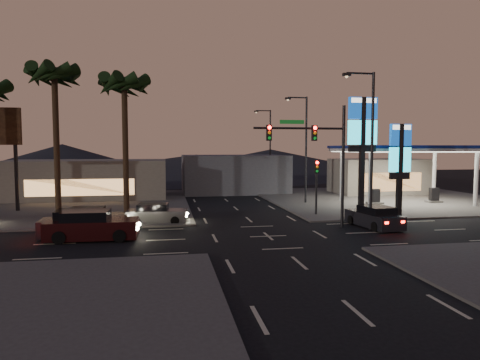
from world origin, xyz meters
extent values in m
plane|color=black|center=(0.00, 0.00, 0.00)|extent=(140.00, 140.00, 0.00)
cube|color=#47443F|center=(16.00, 16.00, 0.06)|extent=(24.00, 24.00, 0.12)
cube|color=#47443F|center=(-16.00, 16.00, 0.06)|extent=(24.00, 24.00, 0.12)
cylinder|color=silver|center=(11.00, 9.00, 2.50)|extent=(0.36, 0.36, 5.00)
cylinder|color=silver|center=(21.00, 9.00, 2.50)|extent=(0.36, 0.36, 5.00)
cylinder|color=silver|center=(11.00, 15.00, 2.50)|extent=(0.36, 0.36, 5.00)
cylinder|color=silver|center=(21.00, 15.00, 2.50)|extent=(0.36, 0.36, 5.00)
cube|color=silver|center=(16.00, 12.00, 5.20)|extent=(12.00, 8.00, 0.50)
cube|color=white|center=(16.00, 12.00, 4.90)|extent=(11.60, 7.60, 0.06)
cube|color=navy|center=(16.00, 12.00, 5.35)|extent=(12.20, 8.20, 0.25)
cube|color=black|center=(13.00, 12.00, 0.80)|extent=(0.80, 0.50, 1.40)
cube|color=black|center=(19.00, 12.00, 0.80)|extent=(0.80, 0.50, 1.40)
cube|color=#726B5B|center=(18.00, 21.00, 2.00)|extent=(10.00, 6.00, 4.00)
cube|color=black|center=(8.50, 5.50, 4.50)|extent=(0.35, 0.35, 9.00)
cube|color=navy|center=(8.50, 5.50, 8.20)|extent=(2.20, 0.30, 1.60)
cube|color=white|center=(8.50, 5.50, 8.75)|extent=(1.98, 0.32, 0.35)
cube|color=#18D1EC|center=(8.50, 5.50, 6.40)|extent=(2.20, 0.30, 1.80)
cube|color=black|center=(8.50, 5.50, 5.20)|extent=(2.09, 0.28, 0.50)
cube|color=black|center=(11.00, 4.50, 3.50)|extent=(0.35, 0.35, 7.00)
cube|color=navy|center=(11.00, 4.50, 6.20)|extent=(1.60, 0.30, 1.60)
cube|color=white|center=(11.00, 4.50, 6.75)|extent=(1.44, 0.32, 0.35)
cube|color=#18D1EC|center=(11.00, 4.50, 4.40)|extent=(1.60, 0.30, 1.80)
cube|color=black|center=(11.00, 4.50, 3.20)|extent=(1.52, 0.28, 0.50)
cylinder|color=black|center=(5.50, 2.00, 4.00)|extent=(0.20, 0.20, 8.00)
cylinder|color=black|center=(2.50, 2.00, 6.50)|extent=(6.00, 0.14, 0.14)
cube|color=#0C3F14|center=(2.00, 2.00, 6.90)|extent=(1.60, 0.05, 0.25)
cube|color=black|center=(3.50, 2.00, 6.20)|extent=(0.32, 0.25, 1.00)
sphere|color=#FF0C07|center=(3.50, 1.85, 6.53)|extent=(0.22, 0.22, 0.22)
sphere|color=orange|center=(3.50, 1.85, 6.20)|extent=(0.20, 0.20, 0.20)
sphere|color=#0CB226|center=(3.50, 1.85, 5.87)|extent=(0.20, 0.20, 0.20)
cube|color=black|center=(0.50, 2.00, 6.20)|extent=(0.32, 0.25, 1.00)
sphere|color=#FF0C07|center=(0.50, 1.85, 6.53)|extent=(0.22, 0.22, 0.22)
sphere|color=orange|center=(0.50, 1.85, 6.20)|extent=(0.20, 0.20, 0.20)
sphere|color=#0CB226|center=(0.50, 1.85, 5.87)|extent=(0.20, 0.20, 0.20)
cylinder|color=black|center=(5.50, 7.00, 2.00)|extent=(0.16, 0.16, 4.00)
cube|color=black|center=(5.50, 7.00, 3.80)|extent=(0.32, 0.25, 1.00)
sphere|color=#FF0C07|center=(5.50, 6.85, 4.13)|extent=(0.22, 0.22, 0.22)
sphere|color=orange|center=(5.50, 6.85, 3.80)|extent=(0.20, 0.20, 0.20)
sphere|color=#0CB226|center=(5.50, 6.85, 3.47)|extent=(0.20, 0.20, 0.20)
cylinder|color=black|center=(7.00, 1.00, 5.00)|extent=(0.18, 0.18, 10.00)
cylinder|color=black|center=(6.10, 1.00, 9.90)|extent=(1.80, 0.12, 0.12)
cube|color=black|center=(5.20, 1.00, 9.80)|extent=(0.50, 0.25, 0.18)
sphere|color=#FFCC8C|center=(5.20, 1.00, 9.68)|extent=(0.20, 0.20, 0.20)
cylinder|color=black|center=(7.00, 14.00, 5.00)|extent=(0.18, 0.18, 10.00)
cylinder|color=black|center=(6.10, 14.00, 9.90)|extent=(1.80, 0.12, 0.12)
cube|color=black|center=(5.20, 14.00, 9.80)|extent=(0.50, 0.25, 0.18)
sphere|color=#FFCC8C|center=(5.20, 14.00, 9.68)|extent=(0.20, 0.20, 0.20)
cylinder|color=black|center=(7.00, 28.00, 5.00)|extent=(0.18, 0.18, 10.00)
cylinder|color=black|center=(6.10, 28.00, 9.90)|extent=(1.80, 0.12, 0.12)
cube|color=black|center=(5.20, 28.00, 9.80)|extent=(0.50, 0.25, 0.18)
sphere|color=#FFCC8C|center=(5.20, 28.00, 9.68)|extent=(0.20, 0.20, 0.20)
cylinder|color=black|center=(-9.00, 9.50, 5.10)|extent=(0.44, 0.44, 10.20)
sphere|color=black|center=(-9.00, 9.50, 10.20)|extent=(0.90, 0.90, 0.90)
cone|color=black|center=(-7.70, 9.50, 9.90)|extent=(0.90, 2.74, 1.91)
cone|color=black|center=(-8.08, 10.42, 9.90)|extent=(2.57, 2.57, 1.91)
cone|color=black|center=(-9.00, 10.80, 9.90)|extent=(2.74, 0.90, 1.91)
cone|color=black|center=(-9.92, 10.42, 9.90)|extent=(2.57, 2.57, 1.91)
cone|color=black|center=(-10.30, 9.50, 9.90)|extent=(0.90, 2.74, 1.91)
cone|color=black|center=(-9.92, 8.58, 9.90)|extent=(2.57, 2.57, 1.91)
cone|color=black|center=(-9.00, 8.20, 9.90)|extent=(2.74, 0.90, 1.91)
cone|color=black|center=(-8.08, 8.58, 9.90)|extent=(2.57, 2.57, 1.91)
cylinder|color=black|center=(-14.00, 9.50, 5.40)|extent=(0.44, 0.44, 10.80)
sphere|color=black|center=(-14.00, 9.50, 10.80)|extent=(0.90, 0.90, 0.90)
cone|color=black|center=(-12.70, 9.50, 10.50)|extent=(0.90, 2.74, 1.91)
cone|color=black|center=(-13.08, 10.42, 10.50)|extent=(2.57, 2.57, 1.91)
cone|color=black|center=(-14.00, 10.80, 10.50)|extent=(2.74, 0.90, 1.91)
cone|color=black|center=(-14.92, 10.42, 10.50)|extent=(2.57, 2.57, 1.91)
cone|color=black|center=(-15.30, 9.50, 10.50)|extent=(0.90, 2.74, 1.91)
cone|color=black|center=(-14.92, 8.58, 10.50)|extent=(2.57, 2.57, 1.91)
cone|color=black|center=(-14.00, 8.20, 10.50)|extent=(2.74, 0.90, 1.91)
cone|color=black|center=(-13.08, 8.58, 10.50)|extent=(2.57, 2.57, 1.91)
cone|color=black|center=(-17.70, 9.50, 9.30)|extent=(0.90, 2.74, 1.91)
cone|color=black|center=(-18.08, 10.42, 9.30)|extent=(2.57, 2.57, 1.91)
cylinder|color=black|center=(-18.00, 13.00, 3.00)|extent=(0.30, 0.30, 6.00)
cube|color=#726B5B|center=(-14.00, 22.00, 2.00)|extent=(16.00, 8.00, 4.00)
cube|color=#4C4C51|center=(2.00, 26.00, 2.20)|extent=(12.00, 9.00, 4.40)
cone|color=black|center=(-25.00, 60.00, 3.00)|extent=(40.00, 40.00, 6.00)
cone|color=black|center=(15.00, 60.00, 2.50)|extent=(50.00, 50.00, 5.00)
cone|color=black|center=(0.00, 60.00, 2.00)|extent=(60.00, 60.00, 4.00)
cube|color=black|center=(-10.75, 1.73, 0.61)|extent=(4.96, 2.27, 1.00)
cube|color=black|center=(-11.08, 1.71, 1.27)|extent=(2.52, 1.99, 0.72)
cylinder|color=black|center=(-9.24, 2.74, 0.35)|extent=(0.72, 0.30, 0.71)
cylinder|color=black|center=(-9.15, 0.85, 0.35)|extent=(0.72, 0.30, 0.71)
cylinder|color=black|center=(-12.34, 2.60, 0.35)|extent=(0.72, 0.30, 0.71)
cylinder|color=black|center=(-12.25, 0.71, 0.35)|extent=(0.72, 0.30, 0.71)
sphere|color=#FFF2BF|center=(-8.34, 2.50, 0.69)|extent=(0.24, 0.24, 0.24)
sphere|color=#FFF2BF|center=(-8.28, 1.17, 0.69)|extent=(0.24, 0.24, 0.24)
cube|color=#FF140A|center=(-13.21, 2.28, 0.78)|extent=(0.10, 0.28, 0.16)
cube|color=#FF140A|center=(-13.15, 0.95, 0.78)|extent=(0.10, 0.28, 0.16)
cube|color=black|center=(-10.12, 0.82, 0.63)|extent=(5.07, 2.22, 1.03)
cube|color=black|center=(-10.46, 0.82, 1.31)|extent=(2.55, 1.99, 0.74)
cylinder|color=black|center=(-8.50, 1.75, 0.37)|extent=(0.74, 0.29, 0.73)
cylinder|color=black|center=(-8.54, -0.19, 0.37)|extent=(0.74, 0.29, 0.73)
cylinder|color=black|center=(-11.70, 1.82, 0.37)|extent=(0.74, 0.29, 0.73)
cylinder|color=black|center=(-11.74, -0.12, 0.37)|extent=(0.74, 0.29, 0.73)
sphere|color=#FFF2BF|center=(-7.59, 1.45, 0.71)|extent=(0.25, 0.25, 0.25)
sphere|color=#FFF2BF|center=(-7.62, 0.08, 0.71)|extent=(0.25, 0.25, 0.25)
cube|color=#FF140A|center=(-12.62, 1.56, 0.80)|extent=(0.10, 0.29, 0.16)
cube|color=#FF140A|center=(-12.64, 0.19, 0.80)|extent=(0.10, 0.29, 0.16)
cube|color=#535456|center=(-6.60, 5.71, 0.51)|extent=(4.23, 2.12, 0.83)
cube|color=black|center=(-6.87, 5.74, 1.06)|extent=(2.19, 1.77, 0.60)
cylinder|color=black|center=(-5.23, 6.36, 0.30)|extent=(0.61, 0.28, 0.59)
cylinder|color=black|center=(-5.39, 4.79, 0.30)|extent=(0.61, 0.28, 0.59)
cylinder|color=black|center=(-7.81, 6.62, 0.30)|extent=(0.61, 0.28, 0.59)
cylinder|color=black|center=(-7.97, 5.06, 0.30)|extent=(0.61, 0.28, 0.59)
sphere|color=#FFF2BF|center=(-4.51, 6.05, 0.57)|extent=(0.20, 0.20, 0.20)
sphere|color=#FFF2BF|center=(-4.63, 4.95, 0.57)|extent=(0.20, 0.20, 0.20)
cube|color=#FF140A|center=(-8.57, 6.47, 0.65)|extent=(0.10, 0.24, 0.13)
cube|color=#FF140A|center=(-8.68, 5.36, 0.65)|extent=(0.10, 0.24, 0.13)
cube|color=black|center=(-10.73, 4.27, 0.52)|extent=(4.21, 1.84, 0.85)
cube|color=black|center=(-11.02, 4.28, 1.09)|extent=(2.12, 1.66, 0.62)
cylinder|color=black|center=(-9.39, 5.05, 0.30)|extent=(0.61, 0.24, 0.61)
cylinder|color=black|center=(-9.42, 3.44, 0.30)|extent=(0.61, 0.24, 0.61)
cylinder|color=black|center=(-12.05, 5.11, 0.30)|extent=(0.61, 0.24, 0.61)
cylinder|color=black|center=(-12.08, 3.50, 0.30)|extent=(0.61, 0.24, 0.61)
sphere|color=#FFF2BF|center=(-8.63, 4.80, 0.59)|extent=(0.21, 0.21, 0.21)
sphere|color=#FFF2BF|center=(-8.66, 3.66, 0.59)|extent=(0.21, 0.21, 0.21)
cube|color=#FF140A|center=(-12.81, 4.89, 0.66)|extent=(0.08, 0.24, 0.13)
cube|color=#FF140A|center=(-12.83, 3.75, 0.66)|extent=(0.08, 0.24, 0.13)
cube|color=black|center=(7.57, 1.65, 0.54)|extent=(2.37, 4.52, 0.88)
cube|color=black|center=(7.61, 1.36, 1.13)|extent=(1.94, 2.36, 0.64)
cylinder|color=black|center=(6.57, 2.91, 0.31)|extent=(0.32, 0.65, 0.63)
cylinder|color=black|center=(8.22, 3.12, 0.31)|extent=(0.32, 0.65, 0.63)
cylinder|color=black|center=(6.93, 0.18, 0.31)|extent=(0.32, 0.65, 0.63)
cylinder|color=black|center=(8.58, 0.40, 0.31)|extent=(0.32, 0.65, 0.63)
cube|color=#FF140A|center=(7.27, -0.56, 0.69)|extent=(0.25, 0.11, 0.14)
cube|color=#FF140A|center=(8.44, -0.41, 0.69)|extent=(0.25, 0.11, 0.14)
camera|label=1|loc=(-5.94, -24.42, 5.22)|focal=32.00mm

